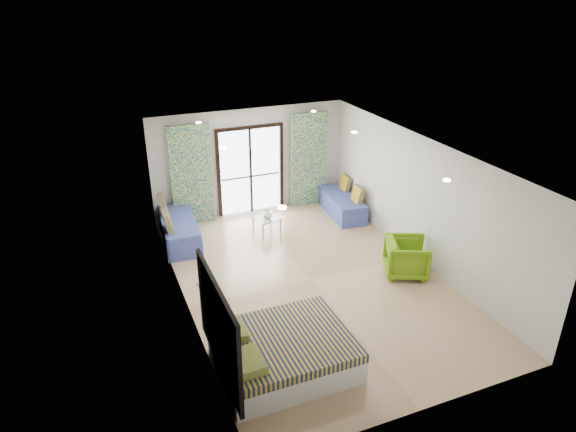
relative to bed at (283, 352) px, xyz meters
name	(u,v)px	position (x,y,z in m)	size (l,w,h in m)	color
floor	(310,280)	(1.48, 2.18, -0.29)	(5.00, 7.50, 0.01)	tan
ceiling	(313,153)	(1.48, 2.18, 2.41)	(5.00, 7.50, 0.01)	silver
wall_back	(250,161)	(1.48, 5.93, 1.06)	(5.00, 0.01, 2.70)	silver
wall_front	(432,333)	(1.48, -1.57, 1.06)	(5.00, 0.01, 2.70)	silver
wall_left	(182,243)	(-1.02, 2.18, 1.06)	(0.01, 7.50, 2.70)	silver
wall_right	(420,200)	(3.98, 2.18, 1.06)	(0.01, 7.50, 2.70)	silver
balcony_door	(250,165)	(1.48, 5.90, 0.96)	(1.76, 0.08, 2.28)	black
balcony_rail	(251,176)	(1.48, 5.91, 0.66)	(1.52, 0.03, 0.04)	#595451
curtain_left	(191,175)	(-0.07, 5.75, 0.96)	(1.00, 0.10, 2.50)	silver
curtain_right	(308,160)	(3.03, 5.75, 0.96)	(1.00, 0.10, 2.50)	silver
downlight_a	(282,207)	(0.08, 0.18, 2.38)	(0.12, 0.12, 0.02)	#FFE0B2
downlight_b	(447,180)	(2.88, 0.18, 2.38)	(0.12, 0.12, 0.02)	#FFE0B2
downlight_c	(223,148)	(0.08, 3.18, 2.38)	(0.12, 0.12, 0.02)	#FFE0B2
downlight_d	(354,132)	(2.88, 3.18, 2.38)	(0.12, 0.12, 0.02)	#FFE0B2
downlight_e	(199,123)	(0.08, 5.18, 2.38)	(0.12, 0.12, 0.02)	#FFE0B2
downlight_f	(314,111)	(2.88, 5.18, 2.38)	(0.12, 0.12, 0.02)	#FFE0B2
headboard	(218,327)	(-0.98, 0.00, 0.76)	(0.06, 2.10, 1.50)	black
switch_plate	(197,284)	(-0.99, 1.25, 0.76)	(0.02, 0.10, 0.10)	silver
bed	(283,352)	(0.00, 0.00, 0.00)	(2.04, 1.67, 0.71)	silver
daybed_left	(178,229)	(-0.64, 4.90, 0.01)	(0.90, 2.02, 0.97)	#404E98
daybed_right	(342,204)	(3.59, 4.83, -0.02)	(0.88, 1.84, 0.88)	#404E98
coffee_table	(267,219)	(1.41, 4.57, 0.03)	(0.64, 0.64, 0.64)	silver
vase	(267,215)	(1.42, 4.51, 0.18)	(0.21, 0.22, 0.21)	white
armchair	(407,256)	(3.40, 1.66, 0.13)	(0.82, 0.77, 0.85)	#6A9D14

